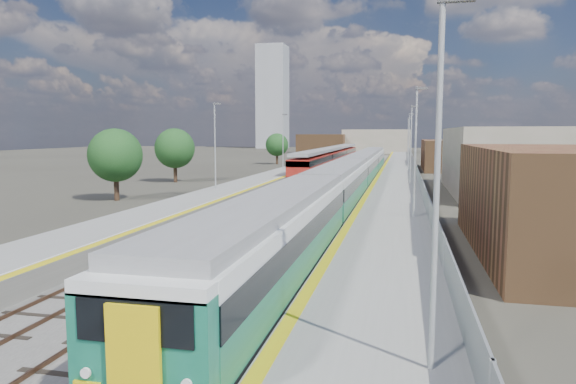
% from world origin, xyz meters
% --- Properties ---
extents(ground, '(320.00, 320.00, 0.00)m').
position_xyz_m(ground, '(0.00, 50.00, 0.00)').
color(ground, '#47443A').
rests_on(ground, ground).
extents(ballast_bed, '(10.50, 155.00, 0.06)m').
position_xyz_m(ballast_bed, '(-2.25, 52.50, 0.03)').
color(ballast_bed, '#565451').
rests_on(ballast_bed, ground).
extents(tracks, '(8.96, 160.00, 0.17)m').
position_xyz_m(tracks, '(-1.65, 54.18, 0.11)').
color(tracks, '#4C3323').
rests_on(tracks, ground).
extents(platform_right, '(4.70, 155.00, 8.52)m').
position_xyz_m(platform_right, '(5.28, 52.49, 0.54)').
color(platform_right, slate).
rests_on(platform_right, ground).
extents(platform_left, '(4.30, 155.00, 8.52)m').
position_xyz_m(platform_left, '(-9.05, 52.49, 0.52)').
color(platform_left, slate).
rests_on(platform_left, ground).
extents(buildings, '(72.00, 185.50, 40.00)m').
position_xyz_m(buildings, '(-18.12, 138.60, 10.70)').
color(buildings, brown).
rests_on(buildings, ground).
extents(green_train, '(2.76, 76.95, 3.04)m').
position_xyz_m(green_train, '(1.50, 37.63, 2.14)').
color(green_train, black).
rests_on(green_train, ground).
extents(red_train, '(2.76, 55.99, 3.48)m').
position_xyz_m(red_train, '(-5.50, 75.06, 2.06)').
color(red_train, black).
rests_on(red_train, ground).
extents(tree_a, '(4.65, 4.65, 6.30)m').
position_xyz_m(tree_a, '(-18.55, 31.74, 3.97)').
color(tree_a, '#382619').
rests_on(tree_a, ground).
extents(tree_b, '(4.78, 4.78, 6.47)m').
position_xyz_m(tree_b, '(-20.90, 48.69, 4.07)').
color(tree_b, '#382619').
rests_on(tree_b, ground).
extents(tree_c, '(4.34, 4.34, 5.89)m').
position_xyz_m(tree_c, '(-17.64, 86.59, 3.70)').
color(tree_c, '#382619').
rests_on(tree_c, ground).
extents(tree_d, '(4.52, 4.52, 6.13)m').
position_xyz_m(tree_d, '(21.48, 67.46, 3.86)').
color(tree_d, '#382619').
rests_on(tree_d, ground).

